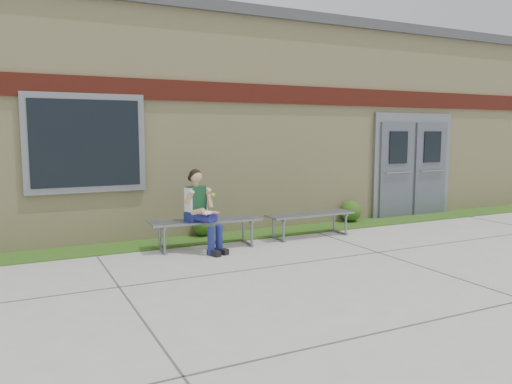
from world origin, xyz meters
TOP-DOWN VIEW (x-y plane):
  - ground at (0.00, 0.00)m, footprint 80.00×80.00m
  - grass_strip at (0.00, 2.60)m, footprint 16.00×0.80m
  - school_building at (-0.00, 5.99)m, footprint 16.20×6.22m
  - bench_left at (-1.30, 2.00)m, footprint 1.84×0.64m
  - bench_right at (0.70, 2.00)m, footprint 1.65×0.47m
  - girl at (-1.45, 1.81)m, footprint 0.56×0.79m
  - shrub_mid at (-1.05, 2.85)m, footprint 0.37×0.37m
  - shrub_east at (2.23, 2.85)m, footprint 0.44×0.44m

SIDE VIEW (x-z plane):
  - ground at x=0.00m, z-range 0.00..0.00m
  - grass_strip at x=0.00m, z-range 0.00..0.02m
  - shrub_mid at x=-1.05m, z-range 0.02..0.39m
  - shrub_east at x=2.23m, z-range 0.02..0.46m
  - bench_right at x=0.70m, z-range 0.12..0.54m
  - bench_left at x=-1.30m, z-range 0.13..0.60m
  - girl at x=-1.45m, z-range 0.04..1.34m
  - school_building at x=0.00m, z-range 0.00..4.20m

